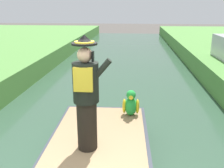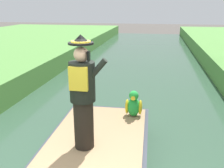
{
  "view_description": "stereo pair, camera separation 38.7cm",
  "coord_description": "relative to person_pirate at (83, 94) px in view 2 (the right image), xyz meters",
  "views": [
    {
      "loc": [
        0.57,
        -2.9,
        2.97
      ],
      "look_at": [
        0.2,
        1.37,
        1.61
      ],
      "focal_mm": 40.16,
      "sensor_mm": 36.0,
      "label": 1
    },
    {
      "loc": [
        0.96,
        -2.85,
        2.97
      ],
      "look_at": [
        0.2,
        1.37,
        1.61
      ],
      "focal_mm": 40.16,
      "sensor_mm": 36.0,
      "label": 2
    }
  ],
  "objects": [
    {
      "name": "parrot_plush",
      "position": [
        0.68,
        1.36,
        -0.68
      ],
      "size": [
        0.36,
        0.35,
        0.57
      ],
      "color": "green",
      "rests_on": "boat"
    },
    {
      "name": "person_pirate",
      "position": [
        0.0,
        0.0,
        0.0
      ],
      "size": [
        0.61,
        0.42,
        1.85
      ],
      "rotation": [
        0.0,
        0.0,
        -0.15
      ],
      "color": "black",
      "rests_on": "boat"
    }
  ]
}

